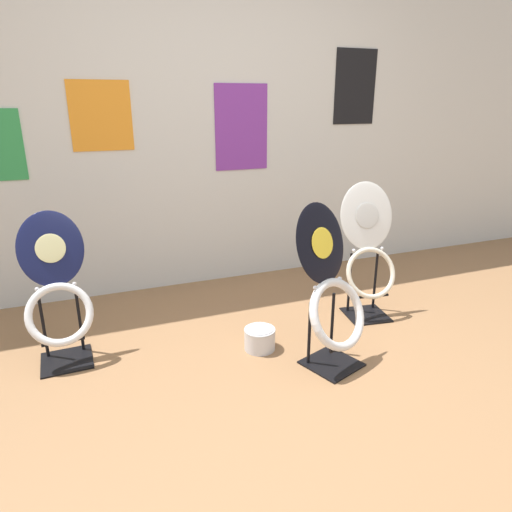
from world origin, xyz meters
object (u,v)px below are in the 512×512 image
(toilet_seat_display_jazz_black, at_px, (332,298))
(toilet_seat_display_navy_moon, at_px, (57,293))
(toilet_seat_display_white_plain, at_px, (368,255))
(paint_can, at_px, (260,338))

(toilet_seat_display_jazz_black, distance_m, toilet_seat_display_navy_moon, 1.53)
(toilet_seat_display_navy_moon, bearing_deg, toilet_seat_display_white_plain, -3.84)
(toilet_seat_display_jazz_black, xyz_separation_m, toilet_seat_display_white_plain, (0.56, 0.47, 0.03))
(toilet_seat_display_navy_moon, relative_size, toilet_seat_display_white_plain, 0.93)
(toilet_seat_display_navy_moon, relative_size, paint_can, 4.51)
(toilet_seat_display_white_plain, height_order, paint_can, toilet_seat_display_white_plain)
(toilet_seat_display_navy_moon, xyz_separation_m, paint_can, (1.10, -0.31, -0.34))
(toilet_seat_display_navy_moon, xyz_separation_m, toilet_seat_display_white_plain, (1.96, -0.13, 0.03))
(toilet_seat_display_jazz_black, distance_m, paint_can, 0.54)
(toilet_seat_display_white_plain, relative_size, paint_can, 4.85)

